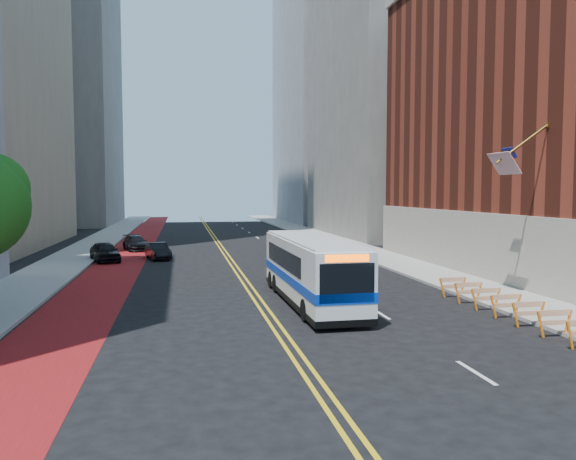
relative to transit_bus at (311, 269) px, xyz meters
The scene contains 15 objects.
ground 9.33m from the transit_bus, 104.95° to the right, with size 160.00×160.00×0.00m, color black.
sidewalk_left 25.59m from the transit_bus, 124.23° to the left, with size 4.00×140.00×0.15m, color gray.
sidewalk_right 23.26m from the transit_bus, 65.49° to the left, with size 4.00×140.00×0.15m, color gray.
bus_lane_paint 23.63m from the transit_bus, 116.37° to the left, with size 3.60×140.00×0.01m, color maroon.
center_line_inner 21.34m from the transit_bus, 96.88° to the left, with size 0.14×140.00×0.01m, color gold.
center_line_outer 21.30m from the transit_bus, 95.92° to the left, with size 0.14×140.00×0.01m, color gold.
lane_dashes 29.27m from the transit_bus, 85.23° to the left, with size 0.14×98.20×0.01m.
midrise_right_near 47.90m from the transit_bus, 62.20° to the left, with size 18.00×26.00×40.00m, color slate.
midrise_right_far 76.92m from the transit_bus, 72.62° to the left, with size 20.00×28.00×55.00m, color gray.
midrise_left_far 80.17m from the transit_bus, 110.88° to the left, with size 20.00×26.00×65.00m, color slate.
construction_barriers 9.10m from the transit_bus, 37.03° to the right, with size 1.42×10.91×1.00m.
transit_bus is the anchor object (origin of this frame).
car_a 21.56m from the transit_bus, 122.81° to the left, with size 1.73×4.31×1.47m, color black.
car_b 20.36m from the transit_bus, 112.56° to the left, with size 1.34×3.86×1.27m, color black.
car_c 27.87m from the transit_bus, 111.13° to the left, with size 1.81×4.44×1.29m, color black.
Camera 1 is at (-3.56, -16.70, 5.29)m, focal length 35.00 mm.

